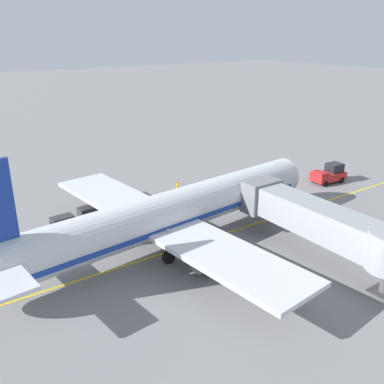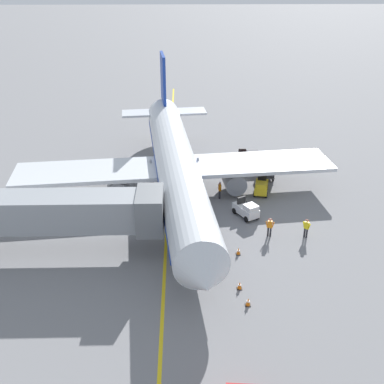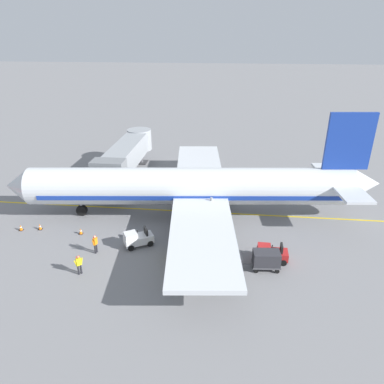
% 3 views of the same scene
% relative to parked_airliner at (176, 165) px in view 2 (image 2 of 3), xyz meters
% --- Properties ---
extents(ground_plane, '(400.00, 400.00, 0.00)m').
position_rel_parked_airliner_xyz_m(ground_plane, '(0.80, -0.71, -3.19)').
color(ground_plane, slate).
extents(gate_lead_in_line, '(0.24, 80.00, 0.01)m').
position_rel_parked_airliner_xyz_m(gate_lead_in_line, '(0.80, -0.71, -3.18)').
color(gate_lead_in_line, gold).
rests_on(gate_lead_in_line, ground).
extents(parked_airliner, '(30.38, 37.35, 10.63)m').
position_rel_parked_airliner_xyz_m(parked_airliner, '(0.00, 0.00, 0.00)').
color(parked_airliner, silver).
rests_on(parked_airliner, ground).
extents(jet_bridge, '(15.96, 3.50, 4.98)m').
position_rel_parked_airliner_xyz_m(jet_bridge, '(8.80, 9.24, 0.27)').
color(jet_bridge, '#93999E').
rests_on(jet_bridge, ground).
extents(baggage_tug_lead, '(1.75, 2.70, 1.62)m').
position_rel_parked_airliner_xyz_m(baggage_tug_lead, '(-8.17, -0.24, -2.47)').
color(baggage_tug_lead, gold).
rests_on(baggage_tug_lead, ground).
extents(baggage_tug_trailing, '(2.29, 2.77, 1.62)m').
position_rel_parked_airliner_xyz_m(baggage_tug_trailing, '(-6.17, 4.25, -2.47)').
color(baggage_tug_trailing, silver).
rests_on(baggage_tug_trailing, ground).
extents(baggage_tug_spare, '(1.34, 2.53, 1.62)m').
position_rel_parked_airliner_xyz_m(baggage_tug_spare, '(-7.20, -7.22, -2.47)').
color(baggage_tug_spare, '#B21E1E').
rests_on(baggage_tug_spare, ground).
extents(baggage_cart_front, '(1.47, 2.94, 1.58)m').
position_rel_parked_airliner_xyz_m(baggage_cart_front, '(-9.20, -3.71, -2.24)').
color(baggage_cart_front, '#4C4C51').
rests_on(baggage_cart_front, ground).
extents(baggage_cart_second_in_train, '(1.47, 2.94, 1.58)m').
position_rel_parked_airliner_xyz_m(baggage_cart_second_in_train, '(-8.34, -6.71, -2.24)').
color(baggage_cart_second_in_train, '#4C4C51').
rests_on(baggage_cart_second_in_train, ground).
extents(ground_crew_wing_walker, '(0.28, 0.73, 1.69)m').
position_rel_parked_airliner_xyz_m(ground_crew_wing_walker, '(-4.09, 0.65, -2.23)').
color(ground_crew_wing_walker, '#232328').
rests_on(ground_crew_wing_walker, ground).
extents(ground_crew_loader, '(0.72, 0.33, 1.69)m').
position_rel_parked_airliner_xyz_m(ground_crew_loader, '(-7.64, 7.54, -2.23)').
color(ground_crew_loader, '#232328').
rests_on(ground_crew_loader, ground).
extents(ground_crew_marshaller, '(0.58, 0.57, 1.69)m').
position_rel_parked_airliner_xyz_m(ground_crew_marshaller, '(-10.58, 7.76, -2.23)').
color(ground_crew_marshaller, '#232328').
rests_on(ground_crew_marshaller, ground).
extents(safety_cone_nose_left, '(0.36, 0.36, 0.59)m').
position_rel_parked_airliner_xyz_m(safety_cone_nose_left, '(-4.83, 10.08, -2.90)').
color(safety_cone_nose_left, black).
rests_on(safety_cone_nose_left, ground).
extents(safety_cone_nose_right, '(0.36, 0.36, 0.59)m').
position_rel_parked_airliner_xyz_m(safety_cone_nose_right, '(-4.81, 16.03, -2.90)').
color(safety_cone_nose_right, black).
rests_on(safety_cone_nose_right, ground).
extents(safety_cone_wing_tip, '(0.36, 0.36, 0.59)m').
position_rel_parked_airliner_xyz_m(safety_cone_wing_tip, '(-4.45, 14.29, -2.90)').
color(safety_cone_wing_tip, black).
rests_on(safety_cone_wing_tip, ground).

